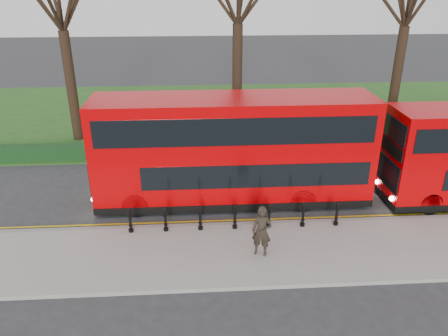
{
  "coord_description": "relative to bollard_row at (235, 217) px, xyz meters",
  "views": [
    {
      "loc": [
        -0.49,
        -16.43,
        9.56
      ],
      "look_at": [
        0.59,
        0.5,
        2.0
      ],
      "focal_mm": 35.0,
      "sensor_mm": 36.0,
      "label": 1
    }
  ],
  "objects": [
    {
      "name": "ground",
      "position": [
        -0.91,
        1.35,
        -0.65
      ],
      "size": [
        120.0,
        120.0,
        0.0
      ],
      "primitive_type": "plane",
      "color": "#28282B",
      "rests_on": "ground"
    },
    {
      "name": "yellow_line_outer",
      "position": [
        -0.91,
        0.65,
        -0.64
      ],
      "size": [
        60.0,
        0.1,
        0.01
      ],
      "primitive_type": "cube",
      "color": "yellow",
      "rests_on": "ground"
    },
    {
      "name": "pedestrian",
      "position": [
        0.8,
        -1.83,
        0.47
      ],
      "size": [
        0.82,
        0.67,
        1.93
      ],
      "primitive_type": "imported",
      "rotation": [
        0.0,
        0.0,
        -0.34
      ],
      "color": "black",
      "rests_on": "pavement"
    },
    {
      "name": "yellow_line_inner",
      "position": [
        -0.91,
        0.85,
        -0.64
      ],
      "size": [
        60.0,
        0.1,
        0.01
      ],
      "primitive_type": "cube",
      "color": "yellow",
      "rests_on": "ground"
    },
    {
      "name": "pavement",
      "position": [
        -0.91,
        -1.65,
        -0.58
      ],
      "size": [
        60.0,
        4.0,
        0.15
      ],
      "primitive_type": "cube",
      "color": "gray",
      "rests_on": "ground"
    },
    {
      "name": "bollard_row",
      "position": [
        0.0,
        0.0,
        0.0
      ],
      "size": [
        8.46,
        0.15,
        1.0
      ],
      "color": "black",
      "rests_on": "pavement"
    },
    {
      "name": "grass_verge",
      "position": [
        -0.91,
        16.35,
        -0.62
      ],
      "size": [
        60.0,
        18.0,
        0.06
      ],
      "primitive_type": "cube",
      "color": "#1F4617",
      "rests_on": "ground"
    },
    {
      "name": "bus_lead",
      "position": [
        0.14,
        2.71,
        1.78
      ],
      "size": [
        12.13,
        2.78,
        4.83
      ],
      "color": "#B00003",
      "rests_on": "ground"
    },
    {
      "name": "kerb",
      "position": [
        -0.91,
        0.35,
        -0.58
      ],
      "size": [
        60.0,
        0.25,
        0.16
      ],
      "primitive_type": "cube",
      "color": "slate",
      "rests_on": "ground"
    },
    {
      "name": "hedge",
      "position": [
        -0.91,
        8.15,
        -0.25
      ],
      "size": [
        60.0,
        0.9,
        0.8
      ],
      "primitive_type": "cube",
      "color": "black",
      "rests_on": "ground"
    }
  ]
}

